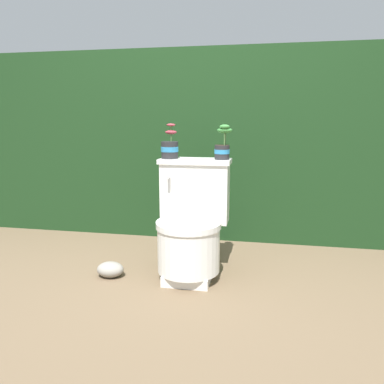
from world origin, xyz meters
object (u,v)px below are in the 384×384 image
(toilet, at_px, (191,225))
(potted_plant_midleft, at_px, (223,146))
(potted_plant_left, at_px, (170,148))
(garden_stone, at_px, (110,269))

(toilet, xyz_separation_m, potted_plant_midleft, (0.18, 0.13, 0.48))
(toilet, distance_m, potted_plant_midleft, 0.53)
(potted_plant_left, relative_size, potted_plant_midleft, 1.02)
(potted_plant_left, height_order, potted_plant_midleft, potted_plant_left)
(potted_plant_left, distance_m, garden_stone, 0.86)
(toilet, xyz_separation_m, potted_plant_left, (-0.16, 0.12, 0.47))
(potted_plant_left, height_order, garden_stone, potted_plant_left)
(toilet, relative_size, garden_stone, 4.27)
(toilet, height_order, garden_stone, toilet)
(potted_plant_midleft, bearing_deg, potted_plant_left, -179.50)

